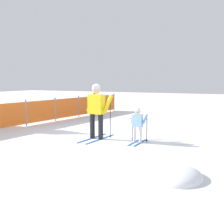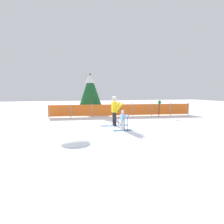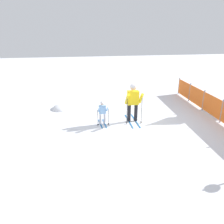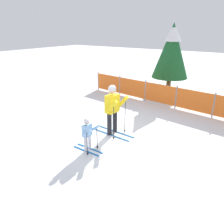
{
  "view_description": "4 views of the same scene",
  "coord_description": "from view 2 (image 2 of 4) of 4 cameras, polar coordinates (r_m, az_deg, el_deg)",
  "views": [
    {
      "loc": [
        -7.49,
        -3.95,
        1.82
      ],
      "look_at": [
        0.28,
        -0.12,
        0.82
      ],
      "focal_mm": 45.0,
      "sensor_mm": 36.0,
      "label": 1
    },
    {
      "loc": [
        -2.78,
        -9.24,
        1.91
      ],
      "look_at": [
        -0.39,
        -0.41,
        0.87
      ],
      "focal_mm": 28.0,
      "sensor_mm": 36.0,
      "label": 2
    },
    {
      "loc": [
        8.49,
        -2.41,
        3.61
      ],
      "look_at": [
        0.31,
        -0.74,
        0.63
      ],
      "focal_mm": 35.0,
      "sensor_mm": 36.0,
      "label": 3
    },
    {
      "loc": [
        3.78,
        -5.31,
        3.4
      ],
      "look_at": [
        0.2,
        -0.15,
        0.96
      ],
      "focal_mm": 35.0,
      "sensor_mm": 36.0,
      "label": 4
    }
  ],
  "objects": [
    {
      "name": "conifer_far",
      "position": [
        15.97,
        -7.1,
        7.73
      ],
      "size": [
        1.98,
        1.98,
        3.67
      ],
      "color": "#4C3823",
      "rests_on": "ground_plane"
    },
    {
      "name": "safety_fence",
      "position": [
        13.87,
        3.5,
        0.72
      ],
      "size": [
        11.31,
        1.34,
        1.04
      ],
      "rotation": [
        0.0,
        0.0,
        -0.11
      ],
      "color": "gray",
      "rests_on": "ground_plane"
    },
    {
      "name": "ground_plane",
      "position": [
        9.83,
        1.59,
        -4.72
      ],
      "size": [
        60.0,
        60.0,
        0.0
      ],
      "primitive_type": "plane",
      "color": "white"
    },
    {
      "name": "snow_mound",
      "position": [
        6.7,
        -11.8,
        -10.21
      ],
      "size": [
        1.09,
        0.93,
        0.44
      ],
      "primitive_type": "ellipsoid",
      "color": "white",
      "rests_on": "ground_plane"
    },
    {
      "name": "skier_adult",
      "position": [
        9.9,
        0.93,
        1.27
      ],
      "size": [
        1.62,
        0.73,
        1.7
      ],
      "rotation": [
        0.0,
        0.0,
        -0.05
      ],
      "color": "#1966B2",
      "rests_on": "ground_plane"
    },
    {
      "name": "trail_marker",
      "position": [
        13.99,
        15.17,
        1.73
      ],
      "size": [
        0.28,
        0.05,
        1.29
      ],
      "color": "black",
      "rests_on": "ground_plane"
    },
    {
      "name": "skier_child",
      "position": [
        8.71,
        3.6,
        -2.22
      ],
      "size": [
        0.96,
        0.51,
        1.02
      ],
      "rotation": [
        0.0,
        0.0,
        0.0
      ],
      "color": "#1966B2",
      "rests_on": "ground_plane"
    }
  ]
}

